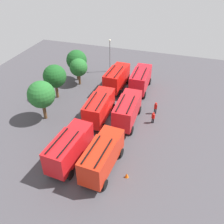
{
  "coord_description": "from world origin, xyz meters",
  "views": [
    {
      "loc": [
        -26.17,
        -8.41,
        20.82
      ],
      "look_at": [
        0.0,
        0.0,
        1.4
      ],
      "focal_mm": 38.67,
      "sensor_mm": 36.0,
      "label": 1
    }
  ],
  "objects": [
    {
      "name": "traffic_cone_1",
      "position": [
        -9.27,
        -4.65,
        0.29
      ],
      "size": [
        0.41,
        0.41,
        0.59
      ],
      "primitive_type": "cone",
      "color": "#F2600C",
      "rests_on": "ground"
    },
    {
      "name": "tree_0",
      "position": [
        -2.46,
        9.27,
        3.93
      ],
      "size": [
        3.77,
        3.77,
        5.84
      ],
      "color": "brown",
      "rests_on": "ground"
    },
    {
      "name": "firefighter_0",
      "position": [
        3.53,
        -5.56,
        1.02
      ],
      "size": [
        0.29,
        0.43,
        1.81
      ],
      "rotation": [
        0.0,
        0.0,
        0.03
      ],
      "color": "black",
      "rests_on": "ground"
    },
    {
      "name": "fire_truck_0",
      "position": [
        -9.01,
        -1.79,
        2.15
      ],
      "size": [
        7.35,
        3.16,
        3.88
      ],
      "rotation": [
        0.0,
        0.0,
        -0.07
      ],
      "color": "red",
      "rests_on": "ground"
    },
    {
      "name": "tree_1",
      "position": [
        3.22,
        10.39,
        3.77
      ],
      "size": [
        3.61,
        3.61,
        5.6
      ],
      "color": "brown",
      "rests_on": "ground"
    },
    {
      "name": "lamppost",
      "position": [
        15.04,
        5.25,
        3.74
      ],
      "size": [
        0.36,
        0.36,
        6.35
      ],
      "color": "slate",
      "rests_on": "ground"
    },
    {
      "name": "firefighter_2",
      "position": [
        15.03,
        3.14,
        1.01
      ],
      "size": [
        0.45,
        0.31,
        1.79
      ],
      "rotation": [
        0.0,
        0.0,
        4.88
      ],
      "color": "black",
      "rests_on": "ground"
    },
    {
      "name": "fire_truck_1",
      "position": [
        0.21,
        -2.14,
        2.15
      ],
      "size": [
        7.21,
        2.78,
        3.88
      ],
      "rotation": [
        0.0,
        0.0,
        0.01
      ],
      "color": "red",
      "rests_on": "ground"
    },
    {
      "name": "ground_plane",
      "position": [
        0.0,
        0.0,
        0.0
      ],
      "size": [
        55.4,
        55.4,
        0.0
      ],
      "primitive_type": "plane",
      "color": "#423F44"
    },
    {
      "name": "traffic_cone_0",
      "position": [
        4.4,
        1.74,
        0.31
      ],
      "size": [
        0.44,
        0.44,
        0.63
      ],
      "primitive_type": "cone",
      "color": "#F2600C",
      "rests_on": "ground"
    },
    {
      "name": "fire_truck_3",
      "position": [
        -8.92,
        2.1,
        2.15
      ],
      "size": [
        7.36,
        3.2,
        3.88
      ],
      "rotation": [
        0.0,
        0.0,
        -0.08
      ],
      "color": "red",
      "rests_on": "ground"
    },
    {
      "name": "tree_3",
      "position": [
        9.95,
        9.76,
        3.76
      ],
      "size": [
        3.61,
        3.61,
        5.59
      ],
      "color": "brown",
      "rests_on": "ground"
    },
    {
      "name": "fire_truck_5",
      "position": [
        8.87,
        2.0,
        2.15
      ],
      "size": [
        7.3,
        3.0,
        3.88
      ],
      "rotation": [
        0.0,
        0.0,
        -0.04
      ],
      "color": "red",
      "rests_on": "ground"
    },
    {
      "name": "fire_truck_4",
      "position": [
        -0.36,
        1.74,
        2.15
      ],
      "size": [
        7.25,
        2.87,
        3.88
      ],
      "rotation": [
        0.0,
        0.0,
        0.02
      ],
      "color": "red",
      "rests_on": "ground"
    },
    {
      "name": "tree_2",
      "position": [
        8.43,
        8.75,
        3.22
      ],
      "size": [
        3.08,
        3.08,
        4.78
      ],
      "color": "brown",
      "rests_on": "ground"
    },
    {
      "name": "fire_truck_2",
      "position": [
        9.53,
        -1.94,
        2.15
      ],
      "size": [
        7.23,
        2.81,
        3.88
      ],
      "rotation": [
        0.0,
        0.0,
        0.01
      ],
      "color": "red",
      "rests_on": "ground"
    },
    {
      "name": "firefighter_1",
      "position": [
        1.17,
        -5.63,
        0.91
      ],
      "size": [
        0.37,
        0.48,
        1.64
      ],
      "rotation": [
        0.0,
        0.0,
        5.92
      ],
      "color": "black",
      "rests_on": "ground"
    }
  ]
}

